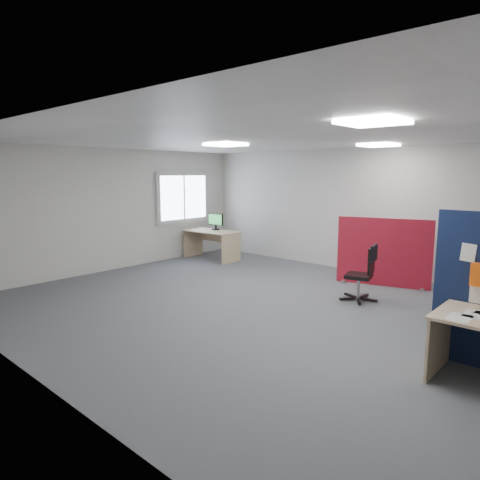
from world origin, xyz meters
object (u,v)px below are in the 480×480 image
Objects in this scene: monitor_second at (216,221)px; office_chair at (365,270)px; red_divider at (383,253)px; second_desk at (212,238)px.

office_chair is (4.56, -1.00, -0.41)m from monitor_second.
red_divider is 1.19× the size of second_desk.
office_chair is at bearing -17.89° from monitor_second.
office_chair is at bearing -10.62° from second_desk.
red_divider is 3.71× the size of monitor_second.
red_divider reaches higher than second_desk.
monitor_second is at bearing 103.29° from second_desk.
office_chair is (0.20, -1.19, -0.10)m from red_divider.
monitor_second is 0.48× the size of office_chair.
red_divider is 1.76× the size of office_chair.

